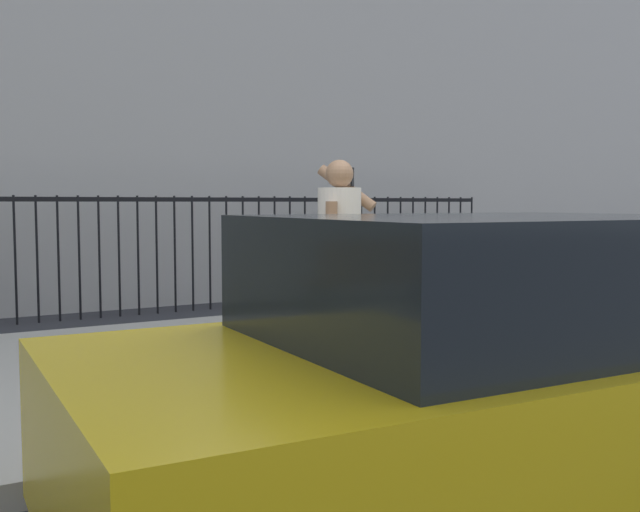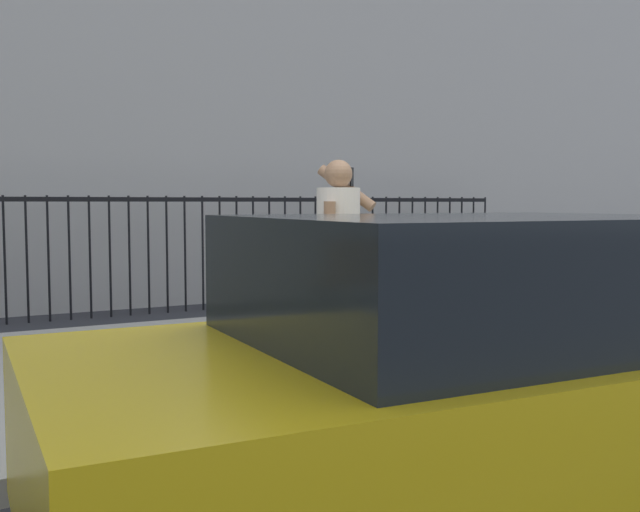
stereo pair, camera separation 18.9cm
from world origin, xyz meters
TOP-DOWN VIEW (x-y plane):
  - ground_plane at (0.00, 0.00)m, footprint 60.00×60.00m
  - sidewalk at (0.00, 2.20)m, footprint 28.00×4.40m
  - iron_fence at (0.00, 5.90)m, footprint 12.03×0.04m
  - taxi_yellow at (-0.22, -1.34)m, footprint 4.26×1.98m
  - pedestrian_on_phone at (0.31, 1.10)m, footprint 0.70×0.67m

SIDE VIEW (x-z plane):
  - ground_plane at x=0.00m, z-range 0.00..0.00m
  - sidewalk at x=0.00m, z-range 0.00..0.15m
  - taxi_yellow at x=-0.22m, z-range -0.02..1.43m
  - iron_fence at x=0.00m, z-range 0.22..1.82m
  - pedestrian_on_phone at x=0.31m, z-range 0.29..1.98m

